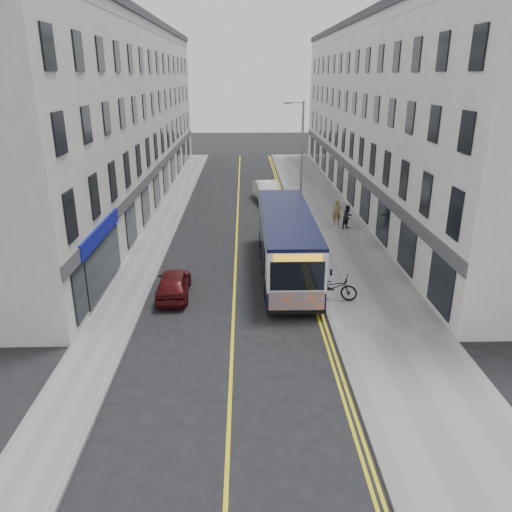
{
  "coord_description": "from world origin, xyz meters",
  "views": [
    {
      "loc": [
        0.5,
        -18.45,
        9.56
      ],
      "look_at": [
        1.02,
        3.3,
        1.6
      ],
      "focal_mm": 35.0,
      "sensor_mm": 36.0,
      "label": 1
    }
  ],
  "objects_px": {
    "streetlamp": "(301,159)",
    "bicycle": "(333,287)",
    "pedestrian_far": "(348,217)",
    "car_maroon": "(173,283)",
    "city_bus": "(286,241)",
    "car_white": "(267,192)",
    "pedestrian_near": "(337,213)"
  },
  "relations": [
    {
      "from": "city_bus",
      "to": "car_maroon",
      "type": "distance_m",
      "value": 6.11
    },
    {
      "from": "pedestrian_near",
      "to": "car_maroon",
      "type": "relative_size",
      "value": 0.45
    },
    {
      "from": "pedestrian_far",
      "to": "city_bus",
      "type": "bearing_deg",
      "value": -160.02
    },
    {
      "from": "pedestrian_near",
      "to": "car_white",
      "type": "xyz_separation_m",
      "value": [
        -4.3,
        7.03,
        -0.16
      ]
    },
    {
      "from": "pedestrian_near",
      "to": "car_white",
      "type": "relative_size",
      "value": 0.35
    },
    {
      "from": "streetlamp",
      "to": "pedestrian_near",
      "type": "distance_m",
      "value": 4.27
    },
    {
      "from": "pedestrian_near",
      "to": "city_bus",
      "type": "bearing_deg",
      "value": -101.43
    },
    {
      "from": "car_white",
      "to": "car_maroon",
      "type": "height_order",
      "value": "car_white"
    },
    {
      "from": "bicycle",
      "to": "car_white",
      "type": "xyz_separation_m",
      "value": [
        -2.08,
        18.63,
        0.09
      ]
    },
    {
      "from": "car_white",
      "to": "bicycle",
      "type": "bearing_deg",
      "value": -91.5
    },
    {
      "from": "streetlamp",
      "to": "bicycle",
      "type": "distance_m",
      "value": 12.8
    },
    {
      "from": "car_white",
      "to": "streetlamp",
      "type": "bearing_deg",
      "value": -81.71
    },
    {
      "from": "streetlamp",
      "to": "pedestrian_near",
      "type": "xyz_separation_m",
      "value": [
        2.45,
        -0.65,
        -3.44
      ]
    },
    {
      "from": "bicycle",
      "to": "car_maroon",
      "type": "relative_size",
      "value": 0.6
    },
    {
      "from": "bicycle",
      "to": "car_maroon",
      "type": "distance_m",
      "value": 7.19
    },
    {
      "from": "car_maroon",
      "to": "pedestrian_far",
      "type": "bearing_deg",
      "value": -137.09
    },
    {
      "from": "city_bus",
      "to": "pedestrian_near",
      "type": "height_order",
      "value": "city_bus"
    },
    {
      "from": "city_bus",
      "to": "car_white",
      "type": "height_order",
      "value": "city_bus"
    },
    {
      "from": "bicycle",
      "to": "car_maroon",
      "type": "bearing_deg",
      "value": 103.2
    },
    {
      "from": "city_bus",
      "to": "car_white",
      "type": "bearing_deg",
      "value": 91.01
    },
    {
      "from": "bicycle",
      "to": "pedestrian_far",
      "type": "height_order",
      "value": "pedestrian_far"
    },
    {
      "from": "bicycle",
      "to": "car_white",
      "type": "bearing_deg",
      "value": 25.27
    },
    {
      "from": "pedestrian_far",
      "to": "car_maroon",
      "type": "relative_size",
      "value": 0.43
    },
    {
      "from": "streetlamp",
      "to": "city_bus",
      "type": "distance_m",
      "value": 9.31
    },
    {
      "from": "pedestrian_near",
      "to": "pedestrian_far",
      "type": "xyz_separation_m",
      "value": [
        0.54,
        -0.91,
        -0.05
      ]
    },
    {
      "from": "car_white",
      "to": "city_bus",
      "type": "bearing_deg",
      "value": -96.85
    },
    {
      "from": "streetlamp",
      "to": "bicycle",
      "type": "xyz_separation_m",
      "value": [
        0.23,
        -12.26,
        -3.7
      ]
    },
    {
      "from": "bicycle",
      "to": "pedestrian_far",
      "type": "distance_m",
      "value": 11.05
    },
    {
      "from": "pedestrian_near",
      "to": "pedestrian_far",
      "type": "relative_size",
      "value": 1.06
    },
    {
      "from": "pedestrian_near",
      "to": "car_maroon",
      "type": "bearing_deg",
      "value": -115.78
    },
    {
      "from": "streetlamp",
      "to": "pedestrian_far",
      "type": "xyz_separation_m",
      "value": [
        2.99,
        -1.55,
        -3.49
      ]
    },
    {
      "from": "car_maroon",
      "to": "streetlamp",
      "type": "bearing_deg",
      "value": -123.25
    }
  ]
}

